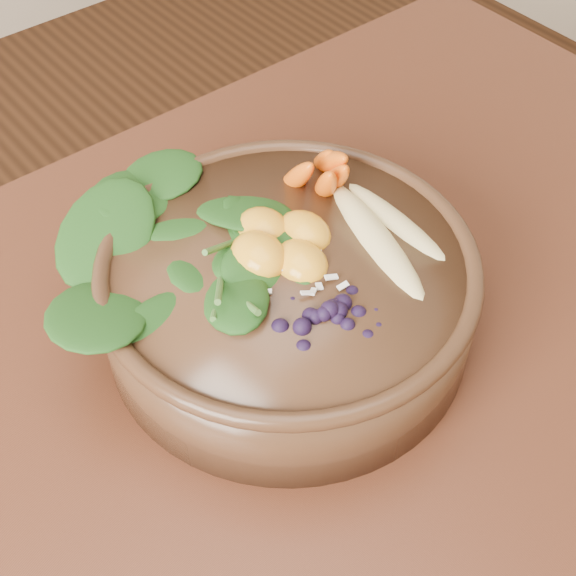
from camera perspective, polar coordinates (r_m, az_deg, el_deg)
name	(u,v)px	position (r m, az deg, el deg)	size (l,w,h in m)	color
stoneware_bowl	(288,296)	(0.63, 0.00, -0.60)	(0.29, 0.29, 0.08)	#472C1A
kale_heap	(203,205)	(0.62, -6.04, 5.87)	(0.19, 0.17, 0.04)	#224E1A
carrot_cluster	(312,143)	(0.65, 1.70, 10.29)	(0.06, 0.06, 0.08)	orange
banana_halves	(387,216)	(0.63, 7.06, 5.10)	(0.07, 0.16, 0.03)	#E0CC84
mandarin_cluster	(281,230)	(0.61, -0.47, 4.12)	(0.08, 0.09, 0.03)	orange
blueberry_pile	(325,299)	(0.55, 2.66, -0.80)	(0.14, 0.10, 0.04)	black
coconut_flakes	(301,276)	(0.59, 0.92, 0.87)	(0.09, 0.07, 0.01)	white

